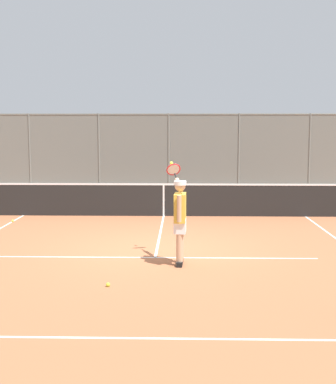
% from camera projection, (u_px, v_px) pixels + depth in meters
% --- Properties ---
extents(ground_plane, '(60.00, 60.00, 0.00)m').
position_uv_depth(ground_plane, '(157.00, 250.00, 11.34)').
color(ground_plane, '#A8603D').
extents(court_line_markings, '(8.35, 9.13, 0.01)m').
position_uv_depth(court_line_markings, '(154.00, 262.00, 10.30)').
color(court_line_markings, white).
rests_on(court_line_markings, ground).
extents(fence_backdrop, '(19.86, 1.37, 3.14)m').
position_uv_depth(fence_backdrop, '(169.00, 153.00, 21.97)').
color(fence_backdrop, slate).
rests_on(fence_backdrop, ground).
extents(tennis_net, '(10.73, 0.09, 1.07)m').
position_uv_depth(tennis_net, '(164.00, 199.00, 15.56)').
color(tennis_net, '#2D2D2D').
rests_on(tennis_net, ground).
extents(tennis_player, '(0.43, 1.37, 1.90)m').
position_uv_depth(tennis_player, '(180.00, 216.00, 10.04)').
color(tennis_player, black).
rests_on(tennis_player, ground).
extents(tennis_ball_near_net, '(0.07, 0.07, 0.07)m').
position_uv_depth(tennis_ball_near_net, '(13.00, 221.00, 14.62)').
color(tennis_ball_near_net, '#D6E042').
rests_on(tennis_ball_near_net, ground).
extents(tennis_ball_mid_court, '(0.07, 0.07, 0.07)m').
position_uv_depth(tennis_ball_mid_court, '(108.00, 285.00, 8.71)').
color(tennis_ball_mid_court, '#CCDB33').
rests_on(tennis_ball_mid_court, ground).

